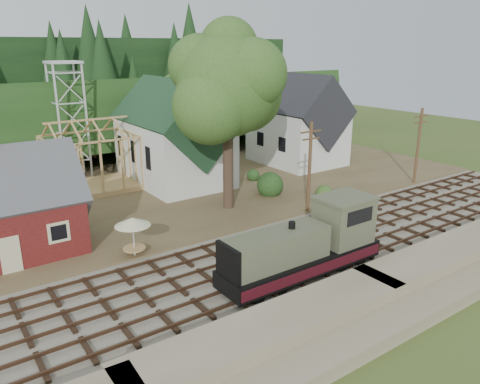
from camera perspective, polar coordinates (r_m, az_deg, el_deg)
ground at (r=32.92m, az=5.47°, el=-7.70°), size 140.00×140.00×0.00m
embankment at (r=27.83m, az=17.23°, el=-13.50°), size 64.00×5.00×1.60m
railroad_bed at (r=32.88m, az=5.48°, el=-7.57°), size 64.00×11.00×0.16m
village_flat at (r=47.01m, az=-8.90°, el=0.19°), size 64.00×26.00×0.30m
hillside at (r=68.78m, az=-17.95°, el=4.93°), size 70.00×28.96×12.74m
ridge at (r=83.95m, az=-21.35°, el=6.73°), size 80.00×20.00×12.00m
church at (r=48.14m, az=-7.95°, el=6.81°), size 8.40×15.17×13.00m
farmhouse at (r=56.70m, az=7.01°, el=8.13°), size 8.40×10.80×10.60m
timber_frame at (r=47.68m, az=-17.72°, el=3.69°), size 8.20×6.20×6.99m
lattice_tower at (r=52.38m, az=-20.51°, el=12.12°), size 3.20×3.20×12.12m
big_tree at (r=39.32m, az=-1.39°, el=12.02°), size 10.90×8.40×14.70m
telegraph_pole_near at (r=39.59m, az=8.48°, el=3.09°), size 2.20×0.28×8.00m
telegraph_pole_far at (r=50.91m, az=20.90°, el=5.34°), size 2.20×0.28×8.00m
locomotive at (r=29.60m, az=8.24°, el=-6.50°), size 11.24×2.81×4.52m
car_blue at (r=38.41m, az=-23.83°, el=-4.07°), size 1.35×3.17×1.07m
car_red at (r=58.71m, az=9.49°, el=4.40°), size 4.46×2.30×1.20m
patio_set at (r=32.07m, az=-12.96°, el=-3.76°), size 2.41×2.41×2.69m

